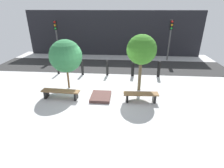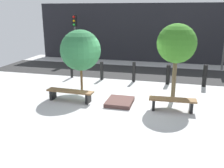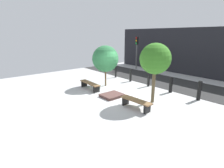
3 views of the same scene
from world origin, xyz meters
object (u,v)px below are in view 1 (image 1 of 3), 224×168
bollard_right (133,69)px  bollard_far_right (159,69)px  bench_right (141,96)px  tree_behind_right_bench (142,50)px  bench_left (61,93)px  traffic_light_west (56,33)px  tree_behind_left_bench (66,56)px  bollard_center (107,68)px  bollard_left (82,68)px  planter_bed (101,97)px  bollard_far_left (58,67)px  traffic_light_mid_west (170,33)px

bollard_right → bollard_far_right: size_ratio=0.91×
bench_right → tree_behind_right_bench: 2.37m
bench_left → bollard_far_right: (5.50, 3.50, 0.21)m
bench_right → traffic_light_west: size_ratio=0.53×
bench_left → tree_behind_left_bench: (0.00, 1.31, 1.56)m
bollard_center → tree_behind_left_bench: bearing=-132.9°
bollard_right → bollard_far_right: bearing=0.0°
bollard_center → bollard_far_right: bearing=0.0°
tree_behind_left_bench → bollard_center: bearing=47.1°
bench_right → bollard_left: bearing=134.3°
bench_right → tree_behind_right_bench: size_ratio=0.56×
planter_bed → bollard_far_left: size_ratio=1.21×
bollard_far_left → bollard_center: bearing=0.0°
traffic_light_mid_west → bench_right: bearing=-110.7°
bench_right → bench_left: bearing=177.2°
traffic_light_west → traffic_light_mid_west: (9.76, 0.00, 0.06)m
bollard_far_left → traffic_light_west: (-1.42, 4.04, 1.78)m
tree_behind_left_bench → bollard_center: tree_behind_left_bench is taller
tree_behind_right_bench → tree_behind_left_bench: bearing=180.0°
tree_behind_right_bench → bollard_far_left: size_ratio=3.14×
bollard_center → traffic_light_mid_west: size_ratio=0.31×
bollard_right → planter_bed: bearing=-117.7°
planter_bed → bench_left: bearing=-174.4°
bench_left → bollard_far_left: size_ratio=2.00×
planter_bed → bollard_far_right: 4.81m
tree_behind_left_bench → bollard_left: size_ratio=2.91×
bench_right → traffic_light_mid_west: 8.31m
bench_right → bollard_center: bearing=117.4°
bollard_far_left → bollard_left: 1.73m
bollard_left → bollard_center: size_ratio=0.92×
bollard_far_left → bollard_far_right: (6.93, 0.00, 0.04)m
planter_bed → tree_behind_right_bench: tree_behind_right_bench is taller
tree_behind_right_bench → bench_right: bearing=-90.0°
bench_right → planter_bed: size_ratio=1.44×
tree_behind_right_bench → traffic_light_mid_west: (2.85, 6.23, 0.04)m
bench_right → planter_bed: (-2.03, 0.20, -0.25)m
bench_left → tree_behind_right_bench: tree_behind_right_bench is taller
tree_behind_left_bench → bench_left: bearing=-90.0°
tree_behind_left_bench → traffic_light_west: size_ratio=0.85×
bollard_left → bollard_far_right: size_ratio=0.89×
bollard_far_left → bollard_far_right: size_ratio=0.92×
bollard_left → traffic_light_mid_west: (6.61, 4.05, 1.86)m
bench_left → bollard_far_right: bollard_far_right is taller
bollard_left → bench_right: bearing=-42.9°
bench_right → bollard_left: size_ratio=1.80×
bollard_right → traffic_light_west: size_ratio=0.30×
bench_right → traffic_light_west: 10.42m
bench_right → bollard_right: bearing=92.2°
bollard_center → traffic_light_west: traffic_light_west is taller
bollard_right → traffic_light_west: (-6.61, 4.04, 1.79)m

